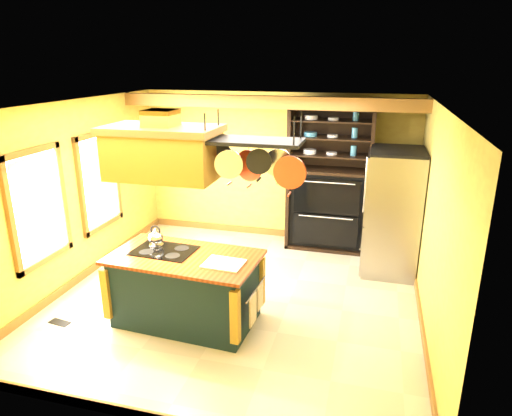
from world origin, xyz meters
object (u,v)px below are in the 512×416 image
at_px(refrigerator, 391,214).
at_px(hutch, 329,196).
at_px(kitchen_island, 186,288).
at_px(pot_rack, 255,153).
at_px(range_hood, 163,150).

distance_m(refrigerator, hutch, 1.29).
bearing_deg(hutch, refrigerator, -34.77).
bearing_deg(kitchen_island, hutch, 67.54).
bearing_deg(refrigerator, pot_rack, -125.41).
bearing_deg(kitchen_island, range_hood, -176.12).
distance_m(pot_rack, refrigerator, 3.07).
relative_size(range_hood, hutch, 0.54).
bearing_deg(refrigerator, kitchen_island, -138.18).
height_order(range_hood, hutch, range_hood).
relative_size(refrigerator, hutch, 0.76).
distance_m(range_hood, hutch, 3.65).
xyz_separation_m(range_hood, hutch, (1.66, 2.99, -1.28)).
relative_size(kitchen_island, refrigerator, 0.99).
distance_m(kitchen_island, range_hood, 1.78).
xyz_separation_m(refrigerator, hutch, (-1.06, 0.73, 0.02)).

